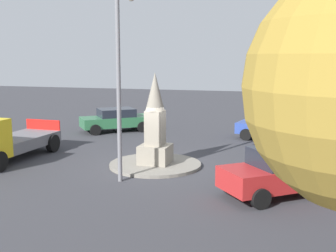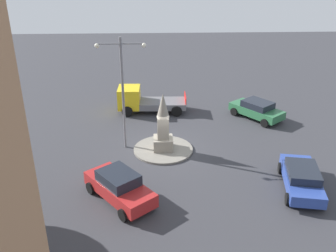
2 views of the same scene
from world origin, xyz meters
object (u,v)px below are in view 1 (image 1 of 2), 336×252
at_px(monument, 155,126).
at_px(car_green_parked_left, 116,119).
at_px(car_blue_approaching, 278,127).
at_px(streetlamp, 118,61).
at_px(car_red_near_island, 284,171).

xyz_separation_m(monument, car_green_parked_left, (-7.35, -4.93, -0.95)).
bearing_deg(car_blue_approaching, monument, -32.95).
distance_m(streetlamp, car_blue_approaching, 11.64).
xyz_separation_m(car_green_parked_left, car_blue_approaching, (0.09, 9.64, -0.01)).
xyz_separation_m(streetlamp, car_blue_approaching, (-9.72, 5.26, -3.66)).
relative_size(streetlamp, car_red_near_island, 1.65).
xyz_separation_m(streetlamp, car_green_parked_left, (-9.80, -4.38, -3.65)).
xyz_separation_m(monument, car_blue_approaching, (-7.26, 4.71, -0.96)).
relative_size(monument, car_red_near_island, 0.87).
bearing_deg(car_red_near_island, car_green_parked_left, -133.72).
height_order(streetlamp, car_red_near_island, streetlamp).
xyz_separation_m(car_red_near_island, car_green_parked_left, (-9.74, -10.19, -0.07)).
relative_size(monument, car_blue_approaching, 0.82).
height_order(monument, car_red_near_island, monument).
bearing_deg(car_green_parked_left, streetlamp, 24.06).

